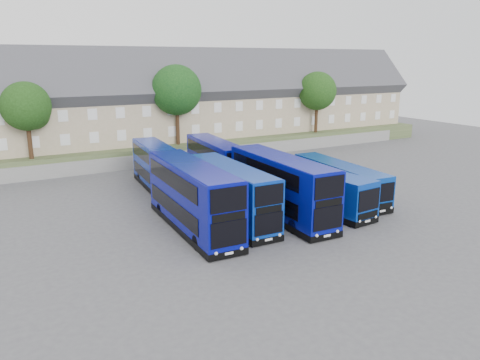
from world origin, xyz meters
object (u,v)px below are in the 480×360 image
at_px(tree_mid, 177,92).
at_px(tree_far, 320,86).
at_px(coach_east_a, 312,188).
at_px(dd_front_left, 193,198).
at_px(tree_west, 28,108).
at_px(dd_front_mid, 232,195).
at_px(tree_east, 318,92).

relative_size(tree_mid, tree_far, 1.06).
xyz_separation_m(coach_east_a, tree_mid, (-2.64, 22.01, 6.50)).
xyz_separation_m(dd_front_left, tree_west, (-7.98, 21.71, 4.76)).
bearing_deg(tree_far, coach_east_a, -129.32).
bearing_deg(tree_mid, dd_front_left, -109.86).
height_order(dd_front_mid, tree_far, tree_far).
height_order(dd_front_left, tree_west, tree_west).
distance_m(dd_front_left, coach_east_a, 10.69).
bearing_deg(tree_east, tree_mid, 178.57).
relative_size(tree_west, tree_east, 0.94).
bearing_deg(tree_west, tree_mid, 1.79).
distance_m(dd_front_left, dd_front_mid, 3.16).
distance_m(dd_front_left, tree_east, 35.81).
height_order(tree_mid, tree_far, tree_mid).
relative_size(dd_front_mid, tree_mid, 1.16).
relative_size(coach_east_a, tree_east, 1.46).
relative_size(coach_east_a, tree_mid, 1.30).
bearing_deg(tree_far, tree_east, -130.60).
relative_size(dd_front_left, tree_far, 1.37).
height_order(dd_front_left, dd_front_mid, dd_front_left).
height_order(dd_front_mid, tree_east, tree_east).
distance_m(dd_front_left, tree_far, 44.85).
bearing_deg(dd_front_mid, tree_west, 118.70).
bearing_deg(tree_west, dd_front_left, -69.82).
xyz_separation_m(tree_east, tree_far, (6.00, 7.00, 0.34)).
relative_size(dd_front_left, dd_front_mid, 1.11).
relative_size(tree_east, tree_far, 0.94).
relative_size(dd_front_mid, coach_east_a, 0.90).
height_order(coach_east_a, tree_west, tree_west).
bearing_deg(tree_west, tree_far, 9.46).
xyz_separation_m(dd_front_mid, coach_east_a, (7.51, 0.06, -0.49)).
bearing_deg(coach_east_a, tree_east, 46.11).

